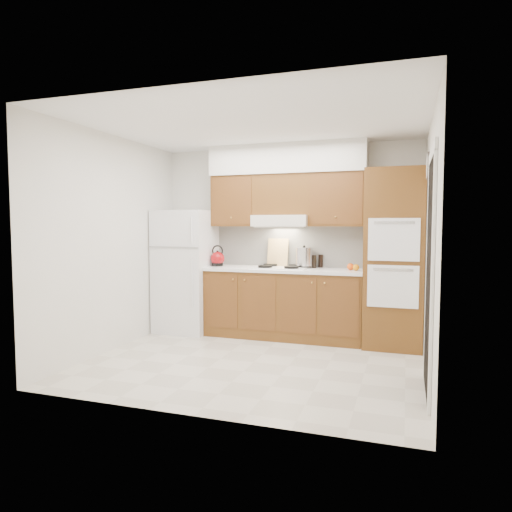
{
  "coord_description": "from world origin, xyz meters",
  "views": [
    {
      "loc": [
        1.58,
        -4.7,
        1.53
      ],
      "look_at": [
        -0.12,
        0.45,
        1.15
      ],
      "focal_mm": 32.0,
      "sensor_mm": 36.0,
      "label": 1
    }
  ],
  "objects_px": {
    "stock_pot": "(304,257)",
    "oven_cabinet": "(394,259)",
    "fridge": "(186,271)",
    "kettle": "(218,259)"
  },
  "relations": [
    {
      "from": "fridge",
      "to": "stock_pot",
      "type": "bearing_deg",
      "value": 6.08
    },
    {
      "from": "fridge",
      "to": "stock_pot",
      "type": "relative_size",
      "value": 7.25
    },
    {
      "from": "kettle",
      "to": "stock_pot",
      "type": "relative_size",
      "value": 0.82
    },
    {
      "from": "stock_pot",
      "to": "fridge",
      "type": "bearing_deg",
      "value": -173.92
    },
    {
      "from": "fridge",
      "to": "oven_cabinet",
      "type": "distance_m",
      "value": 2.86
    },
    {
      "from": "fridge",
      "to": "oven_cabinet",
      "type": "relative_size",
      "value": 0.78
    },
    {
      "from": "fridge",
      "to": "kettle",
      "type": "xyz_separation_m",
      "value": [
        0.47,
        0.03,
        0.19
      ]
    },
    {
      "from": "oven_cabinet",
      "to": "stock_pot",
      "type": "height_order",
      "value": "oven_cabinet"
    },
    {
      "from": "stock_pot",
      "to": "oven_cabinet",
      "type": "bearing_deg",
      "value": -7.04
    },
    {
      "from": "fridge",
      "to": "oven_cabinet",
      "type": "xyz_separation_m",
      "value": [
        2.85,
        0.03,
        0.24
      ]
    }
  ]
}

